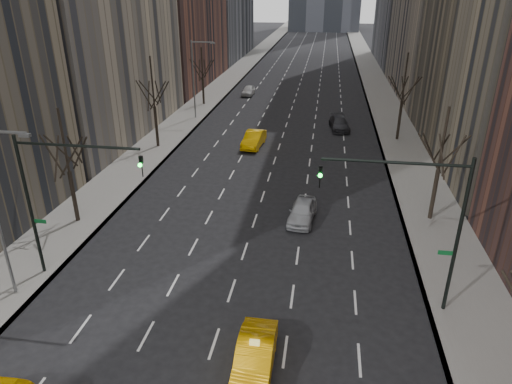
% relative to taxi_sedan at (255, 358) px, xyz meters
% --- Properties ---
extents(sidewalk_left, '(4.50, 320.00, 0.15)m').
position_rel_taxi_sedan_xyz_m(sidewalk_left, '(-14.33, 63.32, -0.65)').
color(sidewalk_left, slate).
rests_on(sidewalk_left, ground).
extents(sidewalk_right, '(4.50, 320.00, 0.15)m').
position_rel_taxi_sedan_xyz_m(sidewalk_right, '(10.17, 63.32, -0.65)').
color(sidewalk_right, slate).
rests_on(sidewalk_right, ground).
extents(tree_lw_b, '(3.36, 3.50, 7.82)m').
position_rel_taxi_sedan_xyz_m(tree_lw_b, '(-14.08, 11.32, 2.99)').
color(tree_lw_b, black).
rests_on(tree_lw_b, ground).
extents(tree_lw_c, '(3.36, 3.50, 8.74)m').
position_rel_taxi_sedan_xyz_m(tree_lw_c, '(-14.08, 27.32, 3.31)').
color(tree_lw_c, black).
rests_on(tree_lw_c, ground).
extents(tree_lw_d, '(3.36, 3.50, 7.36)m').
position_rel_taxi_sedan_xyz_m(tree_lw_d, '(-14.08, 45.32, 2.84)').
color(tree_lw_d, black).
rests_on(tree_lw_d, ground).
extents(tree_rw_b, '(3.36, 3.50, 7.82)m').
position_rel_taxi_sedan_xyz_m(tree_rw_b, '(9.92, 15.32, 2.99)').
color(tree_rw_b, black).
rests_on(tree_rw_b, ground).
extents(tree_rw_c, '(3.36, 3.50, 8.74)m').
position_rel_taxi_sedan_xyz_m(tree_rw_c, '(9.92, 33.32, 3.31)').
color(tree_rw_c, black).
rests_on(tree_rw_c, ground).
extents(traffic_mast_left, '(6.69, 0.39, 8.00)m').
position_rel_taxi_sedan_xyz_m(traffic_mast_left, '(-11.19, 5.32, 4.76)').
color(traffic_mast_left, black).
rests_on(traffic_mast_left, ground).
extents(traffic_mast_right, '(6.69, 0.39, 8.00)m').
position_rel_taxi_sedan_xyz_m(traffic_mast_right, '(7.03, 5.32, 4.76)').
color(traffic_mast_right, black).
rests_on(traffic_mast_right, ground).
extents(streetlight_far, '(2.83, 0.22, 9.00)m').
position_rel_taxi_sedan_xyz_m(streetlight_far, '(-12.92, 38.32, 4.89)').
color(streetlight_far, slate).
rests_on(streetlight_far, ground).
extents(taxi_sedan, '(1.56, 4.40, 1.45)m').
position_rel_taxi_sedan_xyz_m(taxi_sedan, '(0.00, 0.00, 0.00)').
color(taxi_sedan, '#F2A505').
rests_on(taxi_sedan, ground).
extents(silver_sedan_ahead, '(2.10, 4.33, 1.42)m').
position_rel_taxi_sedan_xyz_m(silver_sedan_ahead, '(1.16, 13.89, -0.01)').
color(silver_sedan_ahead, '#9FA2A7').
rests_on(silver_sedan_ahead, ground).
extents(far_taxi, '(2.04, 4.82, 1.55)m').
position_rel_taxi_sedan_xyz_m(far_taxi, '(-4.62, 29.01, 0.05)').
color(far_taxi, '#FFB905').
rests_on(far_taxi, ground).
extents(far_suv_grey, '(2.56, 4.98, 1.38)m').
position_rel_taxi_sedan_xyz_m(far_suv_grey, '(3.96, 36.32, -0.03)').
color(far_suv_grey, '#29292E').
rests_on(far_suv_grey, ground).
extents(far_car_white, '(1.67, 4.01, 1.36)m').
position_rel_taxi_sedan_xyz_m(far_car_white, '(-9.08, 52.08, -0.05)').
color(far_car_white, silver).
rests_on(far_car_white, ground).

